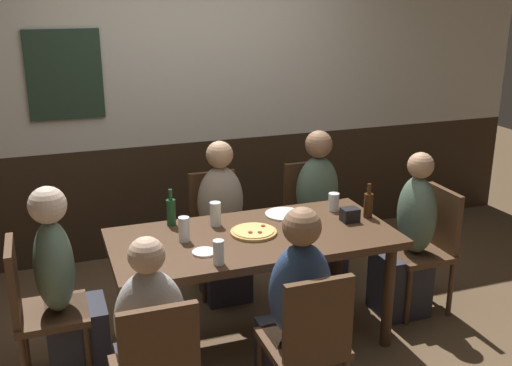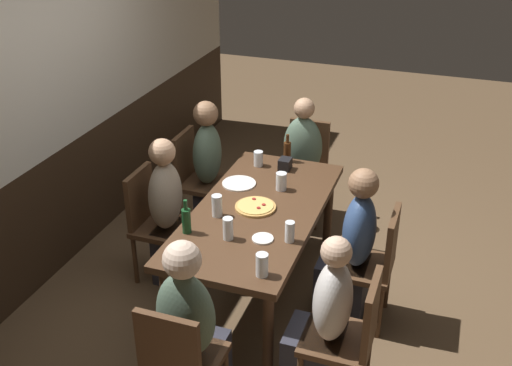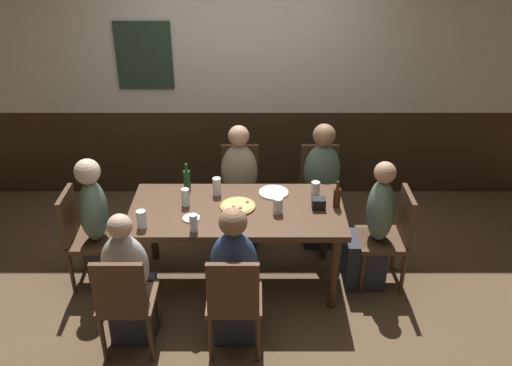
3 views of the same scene
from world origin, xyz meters
name	(u,v)px [view 3 (image 3 of 3)]	position (x,y,z in m)	size (l,w,h in m)	color
ground_plane	(237,280)	(0.00, 0.00, 0.00)	(12.00, 12.00, 0.00)	brown
wall_back	(239,79)	(-0.01, 1.65, 1.30)	(6.40, 0.13, 2.60)	#332316
dining_table	(236,217)	(0.00, 0.00, 0.66)	(1.76, 0.84, 0.74)	#472D1C
chair_mid_near	(233,299)	(0.00, -0.84, 0.50)	(0.40, 0.40, 0.88)	#513521
chair_head_east	(390,233)	(1.29, 0.00, 0.50)	(0.40, 0.40, 0.88)	#513521
chair_left_near	(124,299)	(-0.77, -0.84, 0.50)	(0.40, 0.40, 0.88)	#513521
chair_head_west	(82,233)	(-1.29, 0.00, 0.50)	(0.40, 0.40, 0.88)	#513521
chair_right_far	(318,185)	(0.77, 0.84, 0.50)	(0.40, 0.40, 0.88)	#513521
chair_mid_far	(239,185)	(0.00, 0.84, 0.50)	(0.40, 0.40, 0.88)	#513521
person_mid_near	(234,285)	(0.00, -0.67, 0.49)	(0.34, 0.37, 1.17)	#2D2D38
person_head_east	(371,234)	(1.13, 0.00, 0.49)	(0.37, 0.34, 1.16)	#2D2D38
person_left_near	(129,287)	(-0.77, -0.67, 0.47)	(0.34, 0.37, 1.12)	#2D2D38
person_head_west	(101,233)	(-1.13, 0.00, 0.50)	(0.37, 0.34, 1.18)	#2D2D38
person_right_far	(320,193)	(0.77, 0.68, 0.50)	(0.34, 0.37, 1.18)	#2D2D38
person_mid_far	(238,194)	(0.00, 0.67, 0.49)	(0.34, 0.37, 1.17)	#2D2D38
pizza	(237,206)	(0.01, 0.02, 0.75)	(0.29, 0.29, 0.03)	tan
pint_glass_stout	(141,220)	(-0.72, -0.28, 0.81)	(0.07, 0.07, 0.15)	silver
beer_glass_half	(277,206)	(0.33, -0.07, 0.80)	(0.08, 0.08, 0.14)	silver
beer_glass_tall	(185,198)	(-0.42, 0.05, 0.81)	(0.07, 0.07, 0.15)	silver
highball_clear	(216,187)	(-0.18, 0.23, 0.81)	(0.07, 0.07, 0.16)	silver
pint_glass_pale	(314,189)	(0.66, 0.23, 0.80)	(0.07, 0.07, 0.12)	silver
tumbler_short	(193,224)	(-0.32, -0.33, 0.80)	(0.06, 0.06, 0.14)	silver
beer_bottle_green	(186,179)	(-0.44, 0.34, 0.83)	(0.06, 0.06, 0.24)	#194723
beer_bottle_brown	(336,197)	(0.82, 0.03, 0.83)	(0.06, 0.06, 0.23)	#42230F
plate_white_large	(273,192)	(0.31, 0.26, 0.75)	(0.26, 0.26, 0.01)	white
plate_white_small	(190,218)	(-0.36, -0.16, 0.75)	(0.14, 0.14, 0.01)	white
condiment_caddy	(318,203)	(0.67, 0.01, 0.79)	(0.11, 0.09, 0.09)	black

